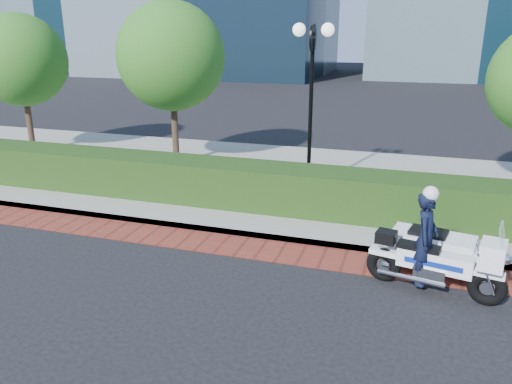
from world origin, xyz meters
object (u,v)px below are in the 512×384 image
(lamppost, at_px, (312,82))
(police_motorcycle, at_px, (433,249))
(tree_b, at_px, (171,57))
(tree_a, at_px, (21,60))

(lamppost, distance_m, police_motorcycle, 5.61)
(tree_b, xyz_separation_m, police_motorcycle, (7.55, -5.40, -2.80))
(lamppost, xyz_separation_m, tree_a, (-10.00, 1.30, 0.26))
(tree_a, relative_size, police_motorcycle, 2.02)
(lamppost, relative_size, police_motorcycle, 1.86)
(tree_a, height_order, tree_b, tree_b)
(tree_a, xyz_separation_m, police_motorcycle, (13.05, -5.40, -2.59))
(tree_a, distance_m, police_motorcycle, 14.36)
(tree_b, bearing_deg, tree_a, 180.00)
(tree_b, distance_m, police_motorcycle, 9.69)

